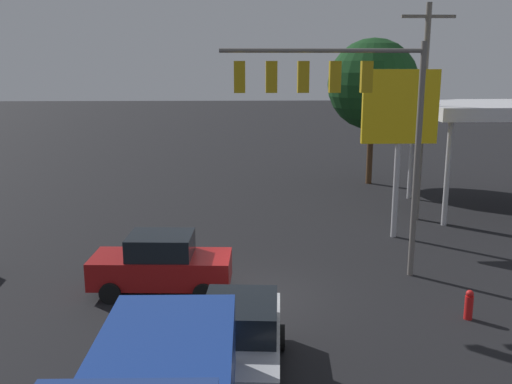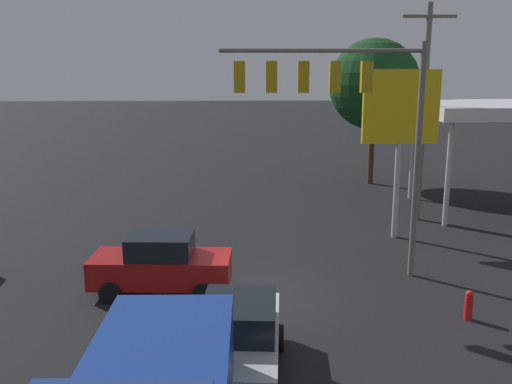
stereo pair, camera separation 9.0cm
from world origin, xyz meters
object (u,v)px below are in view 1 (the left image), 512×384
(utility_pole, at_px, (423,109))
(price_sign, at_px, (400,114))
(fire_hydrant, at_px, (469,305))
(street_tree, at_px, (373,84))
(traffic_signal_assembly, at_px, (339,99))
(sedan_waiting, at_px, (161,264))
(sedan_far, at_px, (241,341))

(utility_pole, distance_m, price_sign, 3.33)
(utility_pole, bearing_deg, fire_hydrant, 80.14)
(street_tree, bearing_deg, fire_hydrant, 85.38)
(traffic_signal_assembly, xyz_separation_m, sedan_waiting, (5.75, 1.25, -5.11))
(fire_hydrant, bearing_deg, traffic_signal_assembly, -47.27)
(sedan_waiting, relative_size, street_tree, 0.52)
(sedan_far, xyz_separation_m, fire_hydrant, (-6.57, -2.95, -0.51))
(traffic_signal_assembly, relative_size, sedan_far, 1.74)
(price_sign, distance_m, sedan_waiting, 11.54)
(utility_pole, xyz_separation_m, price_sign, (1.84, 2.77, -0.00))
(sedan_waiting, bearing_deg, price_sign, -144.70)
(street_tree, bearing_deg, sedan_far, 69.83)
(sedan_waiting, bearing_deg, utility_pole, -139.04)
(traffic_signal_assembly, xyz_separation_m, sedan_far, (3.28, 6.52, -5.11))
(traffic_signal_assembly, bearing_deg, price_sign, -126.73)
(street_tree, distance_m, fire_hydrant, 20.00)
(utility_pole, relative_size, fire_hydrant, 11.16)
(fire_hydrant, bearing_deg, utility_pole, -99.86)
(price_sign, distance_m, sedan_far, 13.50)
(price_sign, bearing_deg, fire_hydrant, 89.74)
(utility_pole, distance_m, street_tree, 8.39)
(sedan_far, xyz_separation_m, street_tree, (-8.12, -22.10, 5.05))
(street_tree, bearing_deg, sedan_waiting, 57.82)
(utility_pole, bearing_deg, sedan_waiting, 37.84)
(price_sign, xyz_separation_m, street_tree, (-1.51, -11.12, 0.81))
(sedan_waiting, height_order, street_tree, street_tree)
(price_sign, height_order, sedan_waiting, price_sign)
(utility_pole, distance_m, fire_hydrant, 11.96)
(street_tree, xyz_separation_m, fire_hydrant, (1.55, 19.15, -5.57))
(price_sign, distance_m, street_tree, 11.25)
(sedan_waiting, bearing_deg, traffic_signal_assembly, -164.65)
(utility_pole, height_order, sedan_far, utility_pole)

